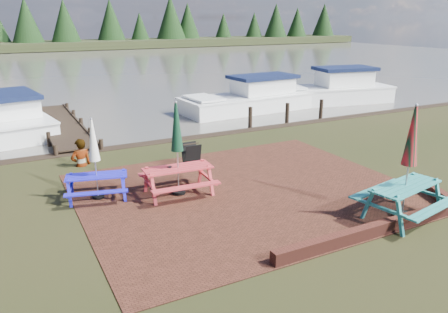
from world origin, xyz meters
name	(u,v)px	position (x,y,z in m)	size (l,w,h in m)	color
ground	(265,204)	(0.00, 0.00, 0.00)	(120.00, 120.00, 0.00)	black
paving	(246,191)	(0.00, 1.00, 0.01)	(9.00, 7.50, 0.02)	#3A1C12
brick_wall	(397,218)	(2.15, -2.42, 0.15)	(6.21, 1.79, 0.30)	#4C1E16
water	(61,67)	(0.00, 37.00, 0.00)	(120.00, 60.00, 0.02)	#4D4942
far_treeline	(31,27)	(0.00, 66.00, 3.28)	(120.00, 10.00, 8.10)	black
picnic_table_teal	(407,180)	(2.55, -2.20, 0.97)	(2.30, 2.12, 2.78)	teal
picnic_table_red	(178,163)	(-1.76, 1.70, 0.90)	(1.96, 1.76, 2.58)	#BF3036
picnic_table_blue	(96,171)	(-3.80, 2.43, 0.77)	(1.89, 1.76, 2.21)	#1E1BCC
chalkboard	(191,156)	(-0.58, 3.50, 0.44)	(0.52, 0.49, 0.84)	black
jetty	(62,125)	(-3.50, 11.28, 0.11)	(1.76, 9.08, 1.00)	black
boat_jetty	(11,118)	(-5.44, 12.45, 0.40)	(3.42, 7.19, 2.00)	white
boat_near	(252,99)	(6.41, 11.38, 0.42)	(7.76, 3.11, 2.06)	white
boat_far	(333,91)	(11.93, 11.17, 0.48)	(7.67, 3.86, 2.29)	white
person	(79,139)	(-3.71, 5.43, 0.91)	(0.66, 0.44, 1.82)	gray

